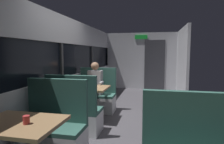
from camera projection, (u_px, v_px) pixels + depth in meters
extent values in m
cube|color=#423F44|center=(127.00, 125.00, 4.04)|extent=(3.30, 9.20, 0.02)
cube|color=#B2B2B7|center=(62.00, 99.00, 4.29)|extent=(0.08, 8.40, 0.95)
cube|color=#B2B2B7|center=(60.00, 29.00, 4.14)|extent=(0.08, 8.40, 0.60)
cube|color=black|center=(60.00, 60.00, 4.21)|extent=(0.03, 8.40, 0.75)
cube|color=#2D2D30|center=(61.00, 60.00, 4.21)|extent=(0.06, 0.08, 0.75)
cube|color=#2D2D30|center=(92.00, 58.00, 6.25)|extent=(0.06, 0.08, 0.75)
cube|color=#2D2D30|center=(107.00, 57.00, 8.29)|extent=(0.06, 0.08, 0.75)
cube|color=#B2B2B7|center=(141.00, 61.00, 8.01)|extent=(2.90, 0.08, 2.30)
cube|color=#333338|center=(154.00, 65.00, 7.86)|extent=(0.80, 0.04, 2.00)
cube|color=green|center=(141.00, 37.00, 7.85)|extent=(0.50, 0.03, 0.16)
cube|color=#B2B2B7|center=(182.00, 63.00, 6.54)|extent=(0.08, 2.40, 2.30)
cube|color=olive|center=(19.00, 124.00, 2.12)|extent=(0.90, 0.70, 0.04)
cube|color=silver|center=(52.00, 143.00, 2.81)|extent=(0.95, 0.50, 0.39)
cube|color=#2D564C|center=(51.00, 128.00, 2.79)|extent=(0.95, 0.50, 0.06)
cube|color=#2D564C|center=(58.00, 100.00, 2.96)|extent=(0.95, 0.08, 0.65)
cylinder|color=#9E9EA3|center=(87.00, 104.00, 4.31)|extent=(0.10, 0.10, 0.70)
cube|color=olive|center=(87.00, 88.00, 4.27)|extent=(0.90, 0.70, 0.04)
cube|color=silver|center=(76.00, 121.00, 3.68)|extent=(0.95, 0.50, 0.39)
cube|color=#2D564C|center=(76.00, 110.00, 3.66)|extent=(0.95, 0.50, 0.06)
cube|color=#2D564C|center=(71.00, 94.00, 3.42)|extent=(0.95, 0.08, 0.65)
cube|color=silver|center=(96.00, 104.00, 4.97)|extent=(0.95, 0.50, 0.39)
cube|color=#2D564C|center=(96.00, 95.00, 4.95)|extent=(0.95, 0.50, 0.06)
cube|color=#2D564C|center=(98.00, 80.00, 5.12)|extent=(0.95, 0.08, 0.65)
cube|color=#2D564C|center=(189.00, 123.00, 2.00)|extent=(0.95, 0.08, 0.65)
cube|color=#26262D|center=(96.00, 103.00, 4.97)|extent=(0.30, 0.36, 0.45)
cube|color=#99999E|center=(95.00, 82.00, 4.87)|extent=(0.34, 0.22, 0.60)
sphere|color=#8C664C|center=(95.00, 66.00, 4.81)|extent=(0.20, 0.20, 0.20)
cylinder|color=#99999E|center=(85.00, 82.00, 4.73)|extent=(0.07, 0.28, 0.07)
cylinder|color=#99999E|center=(101.00, 83.00, 4.65)|extent=(0.07, 0.28, 0.07)
cylinder|color=#B23333|center=(80.00, 84.00, 4.39)|extent=(0.07, 0.07, 0.09)
cylinder|color=#B23333|center=(26.00, 120.00, 2.05)|extent=(0.07, 0.07, 0.09)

